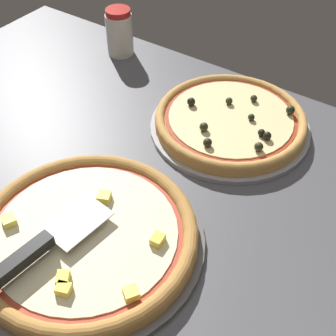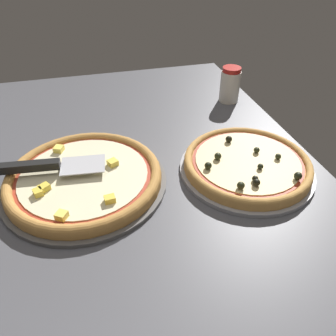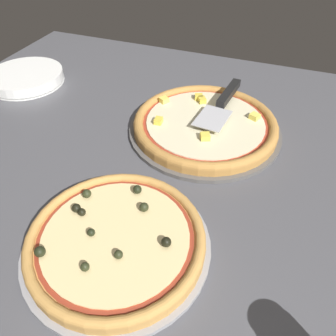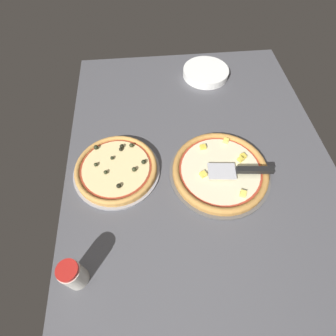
{
  "view_description": "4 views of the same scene",
  "coord_description": "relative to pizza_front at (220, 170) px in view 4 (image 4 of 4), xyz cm",
  "views": [
    {
      "loc": [
        32.49,
        -37.4,
        62.25
      ],
      "look_at": [
        -2.17,
        13.22,
        3.0
      ],
      "focal_mm": 50.0,
      "sensor_mm": 36.0,
      "label": 1
    },
    {
      "loc": [
        57.93,
        -2.44,
        50.65
      ],
      "look_at": [
        -2.17,
        13.22,
        3.0
      ],
      "focal_mm": 35.0,
      "sensor_mm": 36.0,
      "label": 2
    },
    {
      "loc": [
        -20.45,
        61.24,
        49.75
      ],
      "look_at": [
        -2.17,
        13.22,
        3.0
      ],
      "focal_mm": 35.0,
      "sensor_mm": 36.0,
      "label": 3
    },
    {
      "loc": [
        -56.92,
        18.59,
        85.32
      ],
      "look_at": [
        -2.17,
        13.22,
        3.0
      ],
      "focal_mm": 28.0,
      "sensor_mm": 36.0,
      "label": 4
    }
  ],
  "objects": [
    {
      "name": "pizza_pan_front",
      "position": [
        -0.01,
        0.01,
        -1.87
      ],
      "size": [
        38.66,
        38.66,
        1.0
      ],
      "primitive_type": "cylinder",
      "color": "#565451",
      "rests_on": "ground_plane"
    },
    {
      "name": "serving_spatula",
      "position": [
        -2.72,
        -9.11,
        2.84
      ],
      "size": [
        8.13,
        24.34,
        2.0
      ],
      "color": "#B7B7BC",
      "rests_on": "pizza_front"
    },
    {
      "name": "plate_stack",
      "position": [
        59.83,
        -5.22,
        -0.62
      ],
      "size": [
        23.03,
        23.03,
        3.5
      ],
      "color": "white",
      "rests_on": "ground_plane"
    },
    {
      "name": "pizza_back",
      "position": [
        5.19,
        39.34,
        0.1
      ],
      "size": [
        31.22,
        31.22,
        4.09
      ],
      "color": "#C68E47",
      "rests_on": "pizza_pan_back"
    },
    {
      "name": "parmesan_shaker",
      "position": [
        -33.3,
        50.67,
        3.43
      ],
      "size": [
        6.64,
        6.64,
        11.78
      ],
      "color": "silver",
      "rests_on": "ground_plane"
    },
    {
      "name": "pizza_front",
      "position": [
        0.0,
        0.0,
        0.0
      ],
      "size": [
        36.34,
        36.34,
        3.4
      ],
      "color": "#B77F3D",
      "rests_on": "pizza_pan_front"
    },
    {
      "name": "pizza_pan_back",
      "position": [
        5.17,
        39.36,
        -1.87
      ],
      "size": [
        33.21,
        33.21,
        1.0
      ],
      "primitive_type": "cylinder",
      "color": "#939399",
      "rests_on": "ground_plane"
    },
    {
      "name": "ground_plane",
      "position": [
        4.75,
        6.47,
        -4.17
      ],
      "size": [
        148.16,
        105.51,
        3.6
      ],
      "primitive_type": "cube",
      "color": "#4C4C51"
    }
  ]
}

